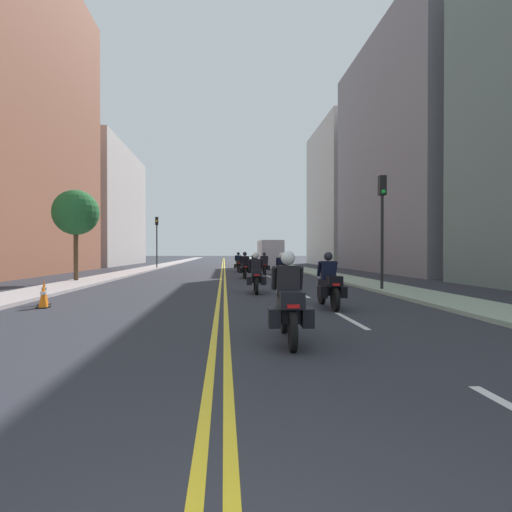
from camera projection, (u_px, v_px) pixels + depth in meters
name	position (u px, v px, depth m)	size (l,w,h in m)	color
ground_plane	(223.00, 266.00, 49.37)	(264.00, 264.00, 0.00)	#2B2C35
sidewalk_left	(163.00, 265.00, 48.80)	(2.17, 144.00, 0.12)	#A79B9C
sidewalk_right	(283.00, 265.00, 49.93)	(2.17, 144.00, 0.12)	#96A691
centreline_yellow_inner	(222.00, 266.00, 49.36)	(0.12, 132.00, 0.01)	yellow
centreline_yellow_outer	(224.00, 266.00, 49.38)	(0.12, 132.00, 0.01)	yellow
lane_dashes_white	(264.00, 274.00, 30.66)	(0.14, 56.40, 0.01)	silver
building_right_1	(410.00, 155.00, 34.07)	(6.93, 19.24, 19.47)	slate
building_left_2	(92.00, 207.00, 52.83)	(9.63, 21.00, 14.91)	#B6AAA6
building_right_2	(347.00, 196.00, 52.60)	(7.50, 14.88, 17.71)	beige
motorcycle_0	(289.00, 305.00, 7.34)	(0.78, 2.26, 1.65)	black
motorcycle_1	(329.00, 285.00, 11.89)	(0.76, 2.21, 1.64)	black
motorcycle_2	(256.00, 276.00, 16.28)	(0.78, 2.18, 1.63)	black
motorcycle_3	(282.00, 270.00, 21.39)	(0.76, 2.15, 1.61)	black
motorcycle_4	(245.00, 268.00, 25.39)	(0.76, 2.24, 1.66)	black
motorcycle_5	(264.00, 265.00, 29.79)	(0.77, 2.25, 1.63)	black
motorcycle_6	(238.00, 264.00, 34.01)	(0.76, 2.21, 1.64)	black
motorcycle_7	(255.00, 263.00, 38.50)	(0.77, 2.20, 1.58)	black
traffic_cone_0	(43.00, 296.00, 12.04)	(0.32, 0.32, 0.70)	black
traffic_cone_1	(43.00, 296.00, 11.91)	(0.31, 0.31, 0.68)	black
traffic_cone_2	(44.00, 292.00, 12.59)	(0.31, 0.31, 0.80)	black
traffic_light_near	(382.00, 212.00, 16.83)	(0.28, 0.38, 4.77)	black
traffic_light_far	(157.00, 233.00, 40.46)	(0.28, 0.38, 5.11)	black
street_tree_0	(76.00, 213.00, 22.03)	(2.43, 2.43, 4.98)	#523A24
parked_truck	(270.00, 256.00, 42.30)	(2.20, 6.50, 2.80)	#BCBABC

